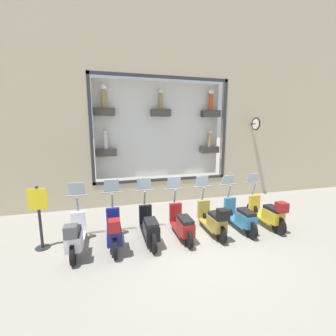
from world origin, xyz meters
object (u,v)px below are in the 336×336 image
scooter_teal_1 (240,217)px  shop_sign_post (39,216)px  scooter_red_3 (182,224)px  scooter_white_6 (75,236)px  scooter_olive_2 (213,219)px  scooter_black_4 (149,227)px  scooter_yellow_0 (268,213)px  scooter_navy_5 (114,230)px

scooter_teal_1 → shop_sign_post: 5.64m
scooter_red_3 → scooter_white_6: bearing=91.2°
scooter_olive_2 → shop_sign_post: bearing=84.2°
scooter_black_4 → shop_sign_post: size_ratio=1.08×
scooter_yellow_0 → scooter_olive_2: 1.89m
scooter_olive_2 → scooter_black_4: (0.07, 1.89, -0.03)m
scooter_yellow_0 → scooter_navy_5: (0.00, 4.72, 0.00)m
scooter_red_3 → shop_sign_post: 3.77m
scooter_navy_5 → shop_sign_post: size_ratio=1.08×
scooter_teal_1 → scooter_red_3: scooter_red_3 is taller
scooter_teal_1 → scooter_red_3: bearing=90.0°
scooter_teal_1 → scooter_black_4: (0.00, 2.83, 0.01)m
scooter_yellow_0 → scooter_olive_2: scooter_olive_2 is taller
scooter_yellow_0 → scooter_white_6: (-0.00, 5.67, -0.01)m
scooter_black_4 → scooter_navy_5: size_ratio=1.00×
scooter_olive_2 → scooter_red_3: size_ratio=1.00×
scooter_yellow_0 → scooter_olive_2: (-0.01, 1.89, -0.01)m
scooter_red_3 → scooter_navy_5: size_ratio=0.99×
scooter_yellow_0 → shop_sign_post: (0.47, 6.55, 0.42)m
scooter_yellow_0 → scooter_white_6: scooter_white_6 is taller
scooter_teal_1 → scooter_olive_2: size_ratio=1.00×
scooter_olive_2 → scooter_teal_1: bearing=-86.3°
scooter_teal_1 → scooter_navy_5: scooter_navy_5 is taller
scooter_teal_1 → scooter_navy_5: 3.78m
scooter_teal_1 → scooter_olive_2: 0.95m
scooter_white_6 → scooter_red_3: bearing=-88.8°
shop_sign_post → scooter_teal_1: bearing=-94.2°
scooter_black_4 → scooter_olive_2: bearing=-92.0°
scooter_teal_1 → shop_sign_post: shop_sign_post is taller
scooter_black_4 → shop_sign_post: (0.41, 2.77, 0.46)m
scooter_navy_5 → shop_sign_post: bearing=75.7°
scooter_navy_5 → scooter_olive_2: bearing=-90.2°
scooter_yellow_0 → scooter_olive_2: size_ratio=1.00×
scooter_yellow_0 → scooter_red_3: bearing=88.9°
scooter_teal_1 → scooter_olive_2: bearing=93.7°
scooter_black_4 → scooter_white_6: (-0.06, 1.89, 0.03)m
scooter_red_3 → scooter_black_4: size_ratio=0.99×
scooter_yellow_0 → scooter_black_4: 3.78m
scooter_olive_2 → shop_sign_post: 4.70m
scooter_red_3 → shop_sign_post: (0.41, 3.72, 0.48)m
scooter_red_3 → shop_sign_post: bearing=83.7°
scooter_yellow_0 → scooter_white_6: size_ratio=1.00×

